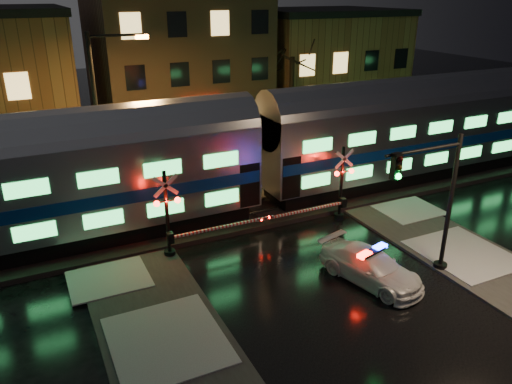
% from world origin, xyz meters
% --- Properties ---
extents(ground, '(120.00, 120.00, 0.00)m').
position_xyz_m(ground, '(0.00, 0.00, 0.00)').
color(ground, black).
rests_on(ground, ground).
extents(ballast, '(90.00, 4.20, 0.24)m').
position_xyz_m(ballast, '(0.00, 5.00, 0.12)').
color(ballast, black).
rests_on(ballast, ground).
extents(building_mid, '(12.00, 11.00, 11.50)m').
position_xyz_m(building_mid, '(2.00, 22.50, 5.75)').
color(building_mid, brown).
rests_on(building_mid, ground).
extents(building_right, '(12.00, 10.00, 8.50)m').
position_xyz_m(building_right, '(15.00, 22.00, 4.25)').
color(building_right, brown).
rests_on(building_right, ground).
extents(train, '(51.00, 3.12, 5.92)m').
position_xyz_m(train, '(0.58, 5.00, 3.38)').
color(train, black).
rests_on(train, ballast).
extents(police_car, '(2.79, 4.62, 1.40)m').
position_xyz_m(police_car, '(1.67, -2.83, 0.63)').
color(police_car, silver).
rests_on(police_car, ground).
extents(crossing_signal_right, '(5.25, 0.63, 3.72)m').
position_xyz_m(crossing_signal_right, '(3.46, 2.30, 1.53)').
color(crossing_signal_right, black).
rests_on(crossing_signal_right, ground).
extents(crossing_signal_left, '(5.45, 0.64, 3.86)m').
position_xyz_m(crossing_signal_left, '(-4.42, 2.30, 1.59)').
color(crossing_signal_left, black).
rests_on(crossing_signal_left, ground).
extents(traffic_light, '(3.68, 0.68, 5.69)m').
position_xyz_m(traffic_light, '(3.89, -3.41, 3.03)').
color(traffic_light, black).
rests_on(traffic_light, ground).
extents(streetlight, '(2.92, 0.31, 8.74)m').
position_xyz_m(streetlight, '(-5.87, 9.00, 5.04)').
color(streetlight, black).
rests_on(streetlight, ground).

